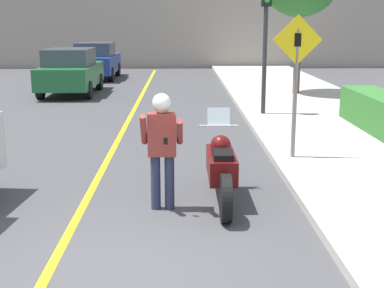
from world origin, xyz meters
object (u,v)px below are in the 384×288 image
motorcycle (221,168)px  parked_car_blue (96,60)px  parked_car_green (71,71)px  person_biker (162,140)px  crossing_sign (296,73)px  traffic_light (266,20)px

motorcycle → parked_car_blue: (-4.57, 17.48, 0.34)m
parked_car_green → parked_car_blue: size_ratio=1.00×
person_biker → parked_car_blue: person_biker is taller
crossing_sign → parked_car_green: 11.75m
person_biker → motorcycle: bearing=22.0°
person_biker → traffic_light: size_ratio=0.46×
person_biker → parked_car_blue: (-3.70, 17.83, -0.18)m
person_biker → traffic_light: traffic_light is taller
crossing_sign → traffic_light: size_ratio=0.72×
parked_car_blue → motorcycle: bearing=-75.4°
motorcycle → crossing_sign: bearing=54.2°
parked_car_green → parked_car_blue: same height
motorcycle → parked_car_blue: size_ratio=0.58×
crossing_sign → parked_car_green: crossing_sign is taller
person_biker → parked_car_green: 12.99m
motorcycle → person_biker: (-0.87, -0.35, 0.51)m
crossing_sign → parked_car_blue: 16.55m
traffic_light → parked_car_green: traffic_light is taller
person_biker → traffic_light: 7.95m
person_biker → parked_car_blue: 18.21m
motorcycle → parked_car_green: size_ratio=0.58×
parked_car_green → parked_car_blue: bearing=89.0°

